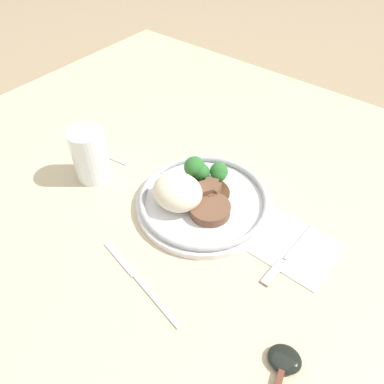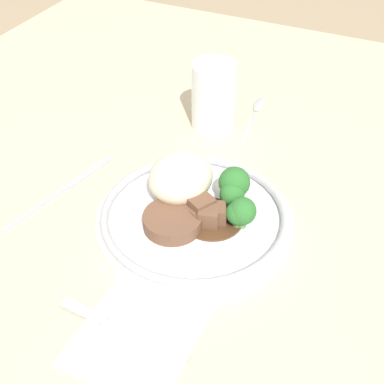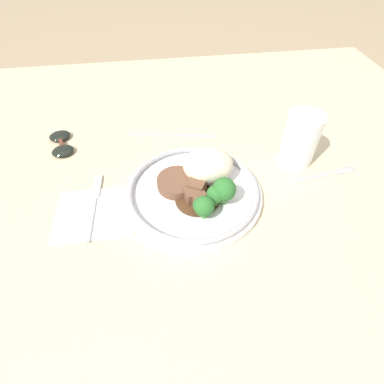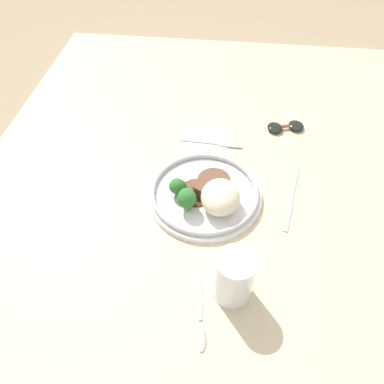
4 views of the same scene
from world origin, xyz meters
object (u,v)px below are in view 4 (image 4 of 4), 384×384
object	(u,v)px
juice_glass	(233,278)
fork	(217,144)
plate	(205,193)
spoon	(200,327)
knife	(291,200)
sunglasses	(285,127)

from	to	relation	value
juice_glass	fork	size ratio (longest dim) A/B	0.68
plate	spoon	bearing A→B (deg)	3.54
juice_glass	spoon	distance (m)	0.11
juice_glass	fork	distance (m)	0.44
plate	spoon	world-z (taller)	plate
juice_glass	knife	world-z (taller)	juice_glass
plate	juice_glass	bearing A→B (deg)	17.29
fork	spoon	xyz separation A→B (m)	(0.51, 0.01, -0.00)
spoon	sunglasses	bearing A→B (deg)	155.55
knife	sunglasses	world-z (taller)	sunglasses
knife	spoon	size ratio (longest dim) A/B	1.37
spoon	sunglasses	size ratio (longest dim) A/B	1.34
juice_glass	sunglasses	xyz separation A→B (m)	(-0.52, 0.13, -0.05)
sunglasses	juice_glass	bearing A→B (deg)	-28.68
spoon	sunglasses	xyz separation A→B (m)	(-0.60, 0.18, 0.01)
fork	spoon	bearing A→B (deg)	-86.71
fork	sunglasses	distance (m)	0.21
plate	fork	bearing A→B (deg)	176.16
knife	plate	bearing A→B (deg)	-71.98
plate	juice_glass	distance (m)	0.24
fork	knife	distance (m)	0.26
plate	knife	bearing A→B (deg)	96.20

